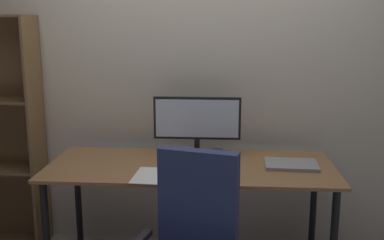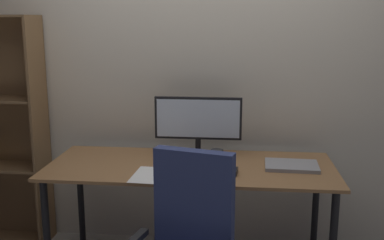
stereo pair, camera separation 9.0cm
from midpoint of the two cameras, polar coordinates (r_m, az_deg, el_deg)
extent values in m
cube|color=beige|center=(3.28, -0.29, 6.64)|extent=(6.40, 0.10, 2.60)
cube|color=olive|center=(2.88, -1.07, -5.77)|extent=(1.78, 0.72, 0.02)
cylinder|color=black|center=(2.94, -18.43, -13.82)|extent=(0.04, 0.04, 0.72)
cylinder|color=black|center=(3.45, -14.65, -9.62)|extent=(0.04, 0.04, 0.72)
cylinder|color=black|center=(3.33, 14.05, -10.40)|extent=(0.04, 0.04, 0.72)
cylinder|color=black|center=(3.08, -0.21, -4.25)|extent=(0.20, 0.20, 0.01)
cylinder|color=black|center=(3.06, -0.21, -3.24)|extent=(0.04, 0.04, 0.10)
cube|color=black|center=(3.02, -0.21, 0.24)|extent=(0.57, 0.03, 0.28)
cube|color=silver|center=(3.00, -0.23, 0.18)|extent=(0.54, 0.01, 0.25)
cube|color=silver|center=(2.70, -0.72, -6.56)|extent=(0.29, 0.12, 0.02)
cube|color=black|center=(2.72, 4.22, -6.33)|extent=(0.07, 0.10, 0.03)
cylinder|color=black|center=(2.89, 2.21, -4.54)|extent=(0.08, 0.08, 0.09)
cube|color=black|center=(2.89, 3.16, -4.47)|extent=(0.02, 0.01, 0.05)
cube|color=#99999E|center=(2.90, 11.33, -5.44)|extent=(0.33, 0.24, 0.02)
cube|color=white|center=(2.69, -5.88, -6.86)|extent=(0.23, 0.31, 0.00)
cube|color=navy|center=(2.29, -0.39, -10.05)|extent=(0.40, 0.17, 0.52)
cube|color=brown|center=(3.42, -19.36, -1.84)|extent=(0.02, 0.28, 1.66)
cube|color=brown|center=(3.66, -22.76, -1.21)|extent=(0.60, 0.01, 1.66)
cube|color=brown|center=(3.61, -23.38, -5.54)|extent=(0.57, 0.26, 0.02)
camera|label=1|loc=(0.04, -90.91, -0.20)|focal=43.01mm
camera|label=2|loc=(0.04, 89.09, 0.20)|focal=43.01mm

